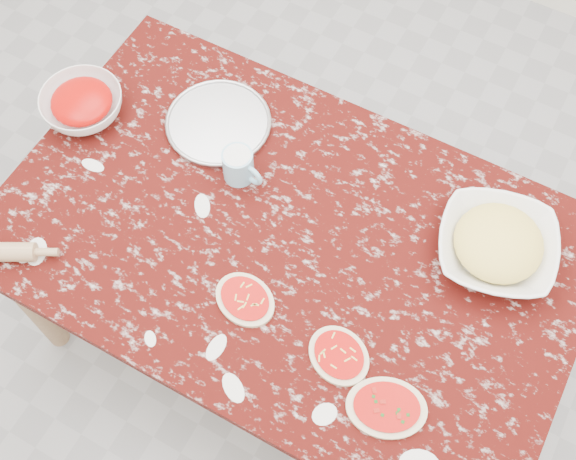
# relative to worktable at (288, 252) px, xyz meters

# --- Properties ---
(ground) EXTENTS (4.00, 4.00, 0.00)m
(ground) POSITION_rel_worktable_xyz_m (0.00, 0.00, -0.67)
(ground) COLOR gray
(worktable) EXTENTS (1.60, 1.00, 0.75)m
(worktable) POSITION_rel_worktable_xyz_m (0.00, 0.00, 0.00)
(worktable) COLOR #350806
(worktable) RESTS_ON ground
(pizza_tray) EXTENTS (0.32, 0.32, 0.01)m
(pizza_tray) POSITION_rel_worktable_xyz_m (-0.37, 0.24, 0.09)
(pizza_tray) COLOR #B2B2B7
(pizza_tray) RESTS_ON worktable
(sauce_bowl) EXTENTS (0.30, 0.30, 0.08)m
(sauce_bowl) POSITION_rel_worktable_xyz_m (-0.74, 0.08, 0.12)
(sauce_bowl) COLOR white
(sauce_bowl) RESTS_ON worktable
(cheese_bowl) EXTENTS (0.39, 0.39, 0.08)m
(cheese_bowl) POSITION_rel_worktable_xyz_m (0.51, 0.23, 0.12)
(cheese_bowl) COLOR white
(cheese_bowl) RESTS_ON worktable
(flour_mug) EXTENTS (0.13, 0.09, 0.10)m
(flour_mug) POSITION_rel_worktable_xyz_m (-0.22, 0.11, 0.14)
(flour_mug) COLOR #88C2DF
(flour_mug) RESTS_ON worktable
(pizza_left) EXTENTS (0.20, 0.17, 0.02)m
(pizza_left) POSITION_rel_worktable_xyz_m (-0.01, -0.21, 0.09)
(pizza_left) COLOR beige
(pizza_left) RESTS_ON worktable
(pizza_mid) EXTENTS (0.21, 0.19, 0.02)m
(pizza_mid) POSITION_rel_worktable_xyz_m (0.27, -0.23, 0.09)
(pizza_mid) COLOR beige
(pizza_mid) RESTS_ON worktable
(pizza_right) EXTENTS (0.24, 0.21, 0.02)m
(pizza_right) POSITION_rel_worktable_xyz_m (0.43, -0.29, 0.09)
(pizza_right) COLOR beige
(pizza_right) RESTS_ON worktable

